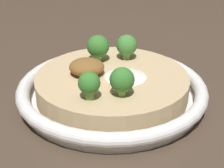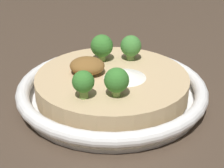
# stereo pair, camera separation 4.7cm
# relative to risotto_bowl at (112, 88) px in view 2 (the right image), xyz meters

# --- Properties ---
(ground_plane) EXTENTS (6.00, 6.00, 0.00)m
(ground_plane) POSITION_rel_risotto_bowl_xyz_m (0.00, 0.00, -0.02)
(ground_plane) COLOR #47382B
(risotto_bowl) EXTENTS (0.26, 0.26, 0.04)m
(risotto_bowl) POSITION_rel_risotto_bowl_xyz_m (0.00, 0.00, 0.00)
(risotto_bowl) COLOR white
(risotto_bowl) RESTS_ON ground_plane
(cheese_sprinkle) EXTENTS (0.06, 0.06, 0.01)m
(cheese_sprinkle) POSITION_rel_risotto_bowl_xyz_m (-0.02, 0.01, 0.03)
(cheese_sprinkle) COLOR white
(cheese_sprinkle) RESTS_ON risotto_bowl
(crispy_onion_garnish) EXTENTS (0.05, 0.04, 0.02)m
(crispy_onion_garnish) POSITION_rel_risotto_bowl_xyz_m (0.03, 0.00, 0.03)
(crispy_onion_garnish) COLOR brown
(crispy_onion_garnish) RESTS_ON risotto_bowl
(broccoli_front_right) EXTENTS (0.03, 0.03, 0.04)m
(broccoli_front_right) POSITION_rel_risotto_bowl_xyz_m (0.02, -0.05, 0.04)
(broccoli_front_right) COLOR #759E4C
(broccoli_front_right) RESTS_ON risotto_bowl
(broccoli_back_right) EXTENTS (0.03, 0.03, 0.03)m
(broccoli_back_right) POSITION_rel_risotto_bowl_xyz_m (0.02, 0.07, 0.04)
(broccoli_back_right) COLOR #759E4C
(broccoli_back_right) RESTS_ON risotto_bowl
(broccoli_back) EXTENTS (0.03, 0.03, 0.04)m
(broccoli_back) POSITION_rel_risotto_bowl_xyz_m (-0.01, 0.06, 0.04)
(broccoli_back) COLOR #84A856
(broccoli_back) RESTS_ON risotto_bowl
(broccoli_front) EXTENTS (0.03, 0.03, 0.04)m
(broccoli_front) POSITION_rel_risotto_bowl_xyz_m (-0.02, -0.06, 0.04)
(broccoli_front) COLOR #668E47
(broccoli_front) RESTS_ON risotto_bowl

